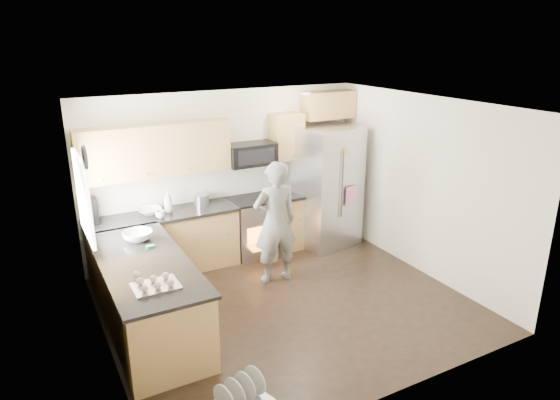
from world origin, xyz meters
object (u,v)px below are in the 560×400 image
stove_range (255,213)px  refrigerator (327,187)px  dish_rack (240,398)px  person (275,223)px

stove_range → refrigerator: bearing=-9.8°
dish_rack → refrigerator: bearing=45.2°
stove_range → person: bearing=-99.0°
refrigerator → person: 1.59m
person → dish_rack: 2.73m
stove_range → person: 1.02m
person → dish_rack: person is taller
dish_rack → person: bearing=54.7°
stove_range → person: (-0.16, -0.99, 0.21)m
person → refrigerator: bearing=-146.6°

